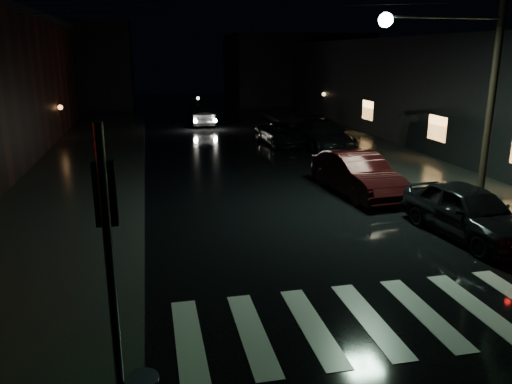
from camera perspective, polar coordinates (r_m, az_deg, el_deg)
ground at (r=9.46m, az=0.20°, el=-17.33°), size 120.00×120.00×0.00m
sidewalk_left at (r=22.57m, az=-20.25°, el=1.68°), size 6.00×44.00×0.15m
sidewalk_right at (r=25.21m, az=15.80°, el=3.45°), size 4.00×44.00×0.15m
building_right at (r=31.90m, az=24.19°, el=10.45°), size 10.00×40.00×6.00m
building_far_left at (r=53.41m, az=-21.73°, el=13.35°), size 14.00×10.00×8.00m
building_far_right at (r=55.06m, az=4.53°, el=13.89°), size 14.00×10.00×7.00m
crosswalk at (r=10.80m, az=15.79°, el=-13.44°), size 9.00×3.00×0.01m
signal_pole_corner at (r=7.26m, az=-14.48°, el=-14.67°), size 0.68×0.61×4.20m
utility_pole at (r=18.13m, az=23.96°, el=12.61°), size 4.92×0.44×8.00m
parked_car_a at (r=15.51m, az=23.12°, el=-2.05°), size 2.26×4.67×1.54m
parked_car_b at (r=18.95m, az=11.52°, el=2.04°), size 2.10×4.94×1.59m
parked_car_c at (r=27.71m, az=7.65°, el=6.48°), size 2.35×5.55×1.60m
parked_car_d at (r=28.90m, az=3.04°, el=6.64°), size 2.59×4.77×1.27m
oncoming_car at (r=37.16m, az=-6.30°, el=8.74°), size 1.58×4.49×1.48m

